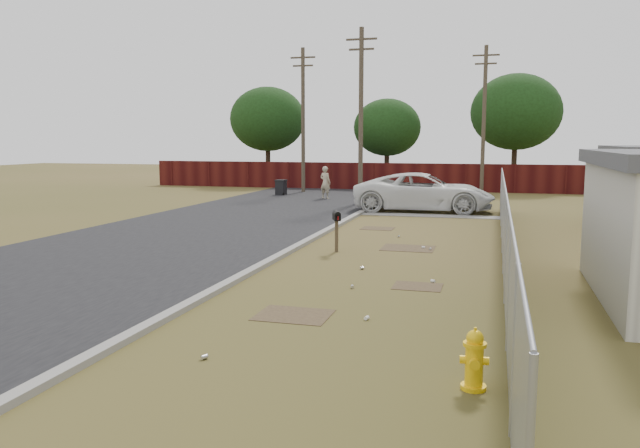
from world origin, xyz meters
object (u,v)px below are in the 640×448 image
(fire_hydrant, at_px, (474,361))
(pickup_truck, at_px, (424,192))
(mailbox, at_px, (337,220))
(pedestrian, at_px, (325,183))
(trash_bin, at_px, (281,187))

(fire_hydrant, height_order, pickup_truck, pickup_truck)
(mailbox, xyz_separation_m, pedestrian, (-4.77, 16.22, -0.05))
(fire_hydrant, relative_size, pickup_truck, 0.13)
(fire_hydrant, distance_m, mailbox, 10.48)
(fire_hydrant, xyz_separation_m, mailbox, (-4.32, 9.53, 0.57))
(pickup_truck, relative_size, trash_bin, 6.98)
(pedestrian, bearing_deg, pickup_truck, 162.68)
(mailbox, distance_m, pickup_truck, 11.55)
(mailbox, bearing_deg, trash_bin, 114.17)
(mailbox, bearing_deg, pickup_truck, 83.58)
(fire_hydrant, bearing_deg, trash_bin, 114.25)
(pickup_truck, bearing_deg, mailbox, 170.48)
(mailbox, bearing_deg, pedestrian, 106.40)
(fire_hydrant, height_order, trash_bin, trash_bin)
(fire_hydrant, xyz_separation_m, pickup_truck, (-3.03, 21.00, 0.50))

